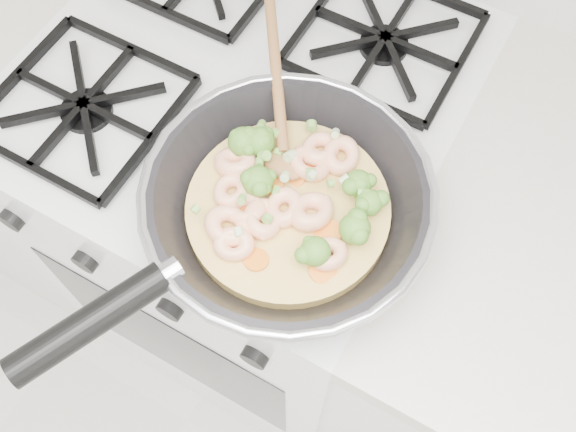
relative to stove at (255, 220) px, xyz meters
The scene contains 2 objects.
stove is the anchor object (origin of this frame).
skillet 0.55m from the stove, 45.29° to the right, with size 0.36×0.59×0.09m.
Camera 1 is at (0.34, 1.24, 1.60)m, focal length 39.52 mm.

